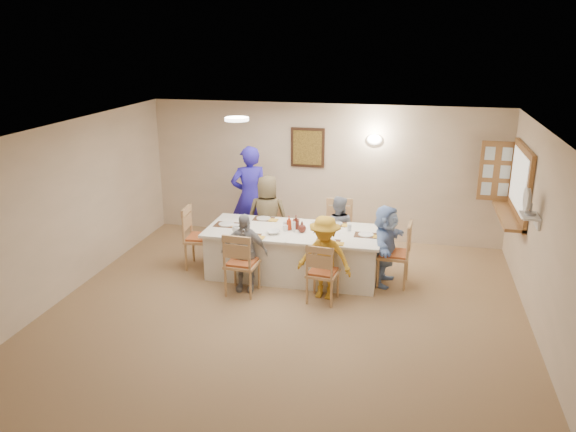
% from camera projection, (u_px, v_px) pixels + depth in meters
% --- Properties ---
extents(ground, '(7.00, 7.00, 0.00)m').
position_uv_depth(ground, '(279.00, 324.00, 7.45)').
color(ground, '#A37957').
extents(room_walls, '(7.00, 7.00, 7.00)m').
position_uv_depth(room_walls, '(279.00, 215.00, 6.98)').
color(room_walls, beige).
rests_on(room_walls, ground).
extents(wall_picture, '(0.62, 0.05, 0.72)m').
position_uv_depth(wall_picture, '(308.00, 148.00, 10.20)').
color(wall_picture, '#412516').
rests_on(wall_picture, room_walls).
extents(wall_sconce, '(0.26, 0.09, 0.18)m').
position_uv_depth(wall_sconce, '(374.00, 139.00, 9.87)').
color(wall_sconce, white).
rests_on(wall_sconce, room_walls).
extents(ceiling_light, '(0.36, 0.36, 0.05)m').
position_uv_depth(ceiling_light, '(237.00, 119.00, 8.29)').
color(ceiling_light, white).
rests_on(ceiling_light, room_walls).
extents(serving_hatch, '(0.06, 1.50, 1.15)m').
position_uv_depth(serving_hatch, '(520.00, 183.00, 8.54)').
color(serving_hatch, '#9D6A39').
rests_on(serving_hatch, room_walls).
extents(hatch_sill, '(0.30, 1.50, 0.05)m').
position_uv_depth(hatch_sill, '(508.00, 216.00, 8.73)').
color(hatch_sill, '#9D6A39').
rests_on(hatch_sill, room_walls).
extents(shutter_door, '(0.55, 0.04, 1.00)m').
position_uv_depth(shutter_door, '(496.00, 171.00, 9.30)').
color(shutter_door, '#9D6A39').
rests_on(shutter_door, room_walls).
extents(fan_shelf, '(0.22, 0.36, 0.03)m').
position_uv_depth(fan_shelf, '(530.00, 216.00, 7.34)').
color(fan_shelf, white).
rests_on(fan_shelf, room_walls).
extents(desk_fan, '(0.30, 0.30, 0.28)m').
position_uv_depth(desk_fan, '(529.00, 205.00, 7.30)').
color(desk_fan, '#A5A5A8').
rests_on(desk_fan, fan_shelf).
extents(dining_table, '(2.72, 1.15, 0.76)m').
position_uv_depth(dining_table, '(294.00, 253.00, 8.86)').
color(dining_table, white).
rests_on(dining_table, ground).
extents(chair_back_left, '(0.51, 0.51, 0.93)m').
position_uv_depth(chair_back_left, '(270.00, 228.00, 9.70)').
color(chair_back_left, tan).
rests_on(chair_back_left, ground).
extents(chair_back_right, '(0.54, 0.54, 1.03)m').
position_uv_depth(chair_back_right, '(338.00, 231.00, 9.43)').
color(chair_back_right, tan).
rests_on(chair_back_right, ground).
extents(chair_front_left, '(0.49, 0.49, 0.97)m').
position_uv_depth(chair_front_left, '(242.00, 262.00, 8.21)').
color(chair_front_left, tan).
rests_on(chair_front_left, ground).
extents(chair_front_right, '(0.49, 0.49, 0.91)m').
position_uv_depth(chair_front_right, '(323.00, 272.00, 7.97)').
color(chair_front_right, tan).
rests_on(chair_front_right, ground).
extents(chair_left_end, '(0.53, 0.53, 1.02)m').
position_uv_depth(chair_left_end, '(201.00, 237.00, 9.14)').
color(chair_left_end, tan).
rests_on(chair_left_end, ground).
extents(chair_right_end, '(0.51, 0.51, 1.01)m').
position_uv_depth(chair_right_end, '(394.00, 253.00, 8.49)').
color(chair_right_end, tan).
rests_on(chair_right_end, ground).
extents(diner_back_left, '(0.78, 0.58, 1.44)m').
position_uv_depth(diner_back_left, '(268.00, 217.00, 9.51)').
color(diner_back_left, brown).
rests_on(diner_back_left, ground).
extents(diner_back_right, '(0.62, 0.52, 1.15)m').
position_uv_depth(diner_back_right, '(338.00, 230.00, 9.30)').
color(diner_back_right, '#8790A5').
rests_on(diner_back_right, ground).
extents(diner_front_left, '(0.75, 0.41, 1.19)m').
position_uv_depth(diner_front_left, '(244.00, 252.00, 8.29)').
color(diner_front_left, '#9A999D').
rests_on(diner_front_left, ground).
extents(diner_front_right, '(0.94, 0.70, 1.24)m').
position_uv_depth(diner_front_right, '(325.00, 258.00, 8.03)').
color(diner_front_right, gold).
rests_on(diner_front_right, ground).
extents(diner_right_end, '(1.27, 0.71, 1.25)m').
position_uv_depth(diner_right_end, '(385.00, 245.00, 8.48)').
color(diner_right_end, '#94B8F7').
rests_on(diner_right_end, ground).
extents(caregiver, '(1.02, 0.97, 1.83)m').
position_uv_depth(caregiver, '(250.00, 197.00, 9.98)').
color(caregiver, '#2B21B9').
rests_on(caregiver, ground).
extents(placemat_fl, '(0.34, 0.25, 0.01)m').
position_uv_depth(placemat_fl, '(249.00, 236.00, 8.47)').
color(placemat_fl, '#472B19').
rests_on(placemat_fl, dining_table).
extents(plate_fl, '(0.24, 0.24, 0.02)m').
position_uv_depth(plate_fl, '(249.00, 235.00, 8.47)').
color(plate_fl, white).
rests_on(plate_fl, dining_table).
extents(napkin_fl, '(0.14, 0.14, 0.01)m').
position_uv_depth(napkin_fl, '(260.00, 237.00, 8.39)').
color(napkin_fl, gold).
rests_on(napkin_fl, dining_table).
extents(placemat_fr, '(0.36, 0.26, 0.01)m').
position_uv_depth(placemat_fr, '(328.00, 242.00, 8.22)').
color(placemat_fr, '#472B19').
rests_on(placemat_fr, dining_table).
extents(plate_fr, '(0.24, 0.24, 0.02)m').
position_uv_depth(plate_fr, '(328.00, 241.00, 8.22)').
color(plate_fr, white).
rests_on(plate_fr, dining_table).
extents(napkin_fr, '(0.13, 0.13, 0.01)m').
position_uv_depth(napkin_fr, '(339.00, 244.00, 8.14)').
color(napkin_fr, gold).
rests_on(napkin_fr, dining_table).
extents(placemat_bl, '(0.33, 0.25, 0.01)m').
position_uv_depth(placemat_bl, '(264.00, 219.00, 9.25)').
color(placemat_bl, '#472B19').
rests_on(placemat_bl, dining_table).
extents(plate_bl, '(0.23, 0.23, 0.01)m').
position_uv_depth(plate_bl, '(264.00, 218.00, 9.25)').
color(plate_bl, white).
rests_on(plate_bl, dining_table).
extents(napkin_bl, '(0.14, 0.14, 0.01)m').
position_uv_depth(napkin_bl, '(273.00, 220.00, 9.17)').
color(napkin_bl, gold).
rests_on(napkin_bl, dining_table).
extents(placemat_br, '(0.34, 0.25, 0.01)m').
position_uv_depth(placemat_br, '(336.00, 224.00, 9.00)').
color(placemat_br, '#472B19').
rests_on(placemat_br, dining_table).
extents(plate_br, '(0.22, 0.22, 0.01)m').
position_uv_depth(plate_br, '(336.00, 223.00, 9.00)').
color(plate_br, white).
rests_on(plate_br, dining_table).
extents(napkin_br, '(0.14, 0.14, 0.01)m').
position_uv_depth(napkin_br, '(346.00, 225.00, 8.92)').
color(napkin_br, gold).
rests_on(napkin_br, dining_table).
extents(placemat_le, '(0.37, 0.28, 0.01)m').
position_uv_depth(placemat_le, '(227.00, 225.00, 8.97)').
color(placemat_le, '#472B19').
rests_on(placemat_le, dining_table).
extents(plate_le, '(0.25, 0.25, 0.02)m').
position_uv_depth(plate_le, '(227.00, 224.00, 8.97)').
color(plate_le, white).
rests_on(plate_le, dining_table).
extents(napkin_le, '(0.13, 0.13, 0.01)m').
position_uv_depth(napkin_le, '(236.00, 226.00, 8.88)').
color(napkin_le, gold).
rests_on(napkin_le, dining_table).
extents(placemat_re, '(0.34, 0.26, 0.01)m').
position_uv_depth(placemat_re, '(366.00, 235.00, 8.50)').
color(placemat_re, '#472B19').
rests_on(placemat_re, dining_table).
extents(plate_re, '(0.23, 0.23, 0.01)m').
position_uv_depth(plate_re, '(366.00, 234.00, 8.50)').
color(plate_re, white).
rests_on(plate_re, dining_table).
extents(napkin_re, '(0.13, 0.13, 0.01)m').
position_uv_depth(napkin_re, '(378.00, 237.00, 8.42)').
color(napkin_re, gold).
rests_on(napkin_re, dining_table).
extents(teacup_a, '(0.20, 0.20, 0.10)m').
position_uv_depth(teacup_a, '(236.00, 230.00, 8.60)').
color(teacup_a, white).
rests_on(teacup_a, dining_table).
extents(teacup_b, '(0.15, 0.15, 0.08)m').
position_uv_depth(teacup_b, '(325.00, 220.00, 9.09)').
color(teacup_b, white).
rests_on(teacup_b, dining_table).
extents(bowl_a, '(0.33, 0.33, 0.05)m').
position_uv_depth(bowl_a, '(273.00, 232.00, 8.57)').
color(bowl_a, white).
rests_on(bowl_a, dining_table).
extents(bowl_b, '(0.25, 0.25, 0.06)m').
position_uv_depth(bowl_b, '(316.00, 225.00, 8.88)').
color(bowl_b, white).
rests_on(bowl_b, dining_table).
extents(condiment_ketchup, '(0.11, 0.11, 0.22)m').
position_uv_depth(condiment_ketchup, '(289.00, 223.00, 8.71)').
color(condiment_ketchup, '#A32B0D').
rests_on(condiment_ketchup, dining_table).
extents(condiment_brown, '(0.12, 0.12, 0.22)m').
position_uv_depth(condiment_brown, '(296.00, 222.00, 8.76)').
color(condiment_brown, '#5A2118').
rests_on(condiment_brown, dining_table).
extents(condiment_malt, '(0.20, 0.20, 0.17)m').
position_uv_depth(condiment_malt, '(302.00, 227.00, 8.62)').
color(condiment_malt, '#5A2118').
rests_on(condiment_malt, dining_table).
extents(drinking_glass, '(0.07, 0.07, 0.10)m').
position_uv_depth(drinking_glass, '(285.00, 225.00, 8.80)').
color(drinking_glass, silver).
rests_on(drinking_glass, dining_table).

